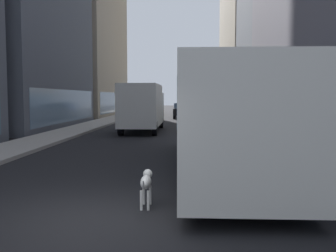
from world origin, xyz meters
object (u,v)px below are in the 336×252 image
object	(u,v)px
transit_bus	(223,113)
car_white_van	(142,111)
car_yellow_taxi	(202,116)
car_blue_hatchback	(183,107)
box_truck	(143,106)
dalmatian_dog	(146,182)
car_black_suv	(182,110)

from	to	relation	value
transit_bus	car_white_van	distance (m)	26.73
car_yellow_taxi	car_blue_hatchback	distance (m)	25.86
transit_bus	car_blue_hatchback	bearing A→B (deg)	92.15
box_truck	car_yellow_taxi	bearing A→B (deg)	43.55
car_white_van	dalmatian_dog	world-z (taller)	car_white_van
box_truck	car_black_suv	bearing A→B (deg)	81.33
car_blue_hatchback	dalmatian_dog	bearing A→B (deg)	-90.43
car_yellow_taxi	box_truck	world-z (taller)	box_truck
car_white_van	box_truck	bearing A→B (deg)	-83.09
car_yellow_taxi	dalmatian_dog	xyz separation A→B (m)	(-1.95, -20.83, -0.31)
car_black_suv	dalmatian_dog	distance (m)	32.77
box_truck	dalmatian_dog	world-z (taller)	box_truck
transit_bus	dalmatian_dog	world-z (taller)	transit_bus
dalmatian_dog	box_truck	bearing A→B (deg)	96.85
transit_bus	car_yellow_taxi	world-z (taller)	transit_bus
car_white_van	car_black_suv	size ratio (longest dim) A/B	0.98
box_truck	dalmatian_dog	xyz separation A→B (m)	(2.05, -17.03, -1.15)
box_truck	dalmatian_dog	bearing A→B (deg)	-83.15
car_yellow_taxi	car_black_suv	size ratio (longest dim) A/B	1.06
car_blue_hatchback	car_black_suv	size ratio (longest dim) A/B	1.02
car_yellow_taxi	dalmatian_dog	distance (m)	20.93
transit_bus	car_blue_hatchback	distance (m)	42.58
car_white_van	car_blue_hatchback	distance (m)	16.90
transit_bus	car_blue_hatchback	size ratio (longest dim) A/B	2.55
transit_bus	dalmatian_dog	size ratio (longest dim) A/B	11.98
box_truck	dalmatian_dog	distance (m)	17.19
transit_bus	car_white_van	size ratio (longest dim) A/B	2.66
car_white_van	dalmatian_dog	bearing A→B (deg)	-83.12
transit_bus	car_blue_hatchback	world-z (taller)	transit_bus
car_white_van	box_truck	world-z (taller)	box_truck
dalmatian_dog	car_blue_hatchback	bearing A→B (deg)	89.57
car_blue_hatchback	box_truck	world-z (taller)	box_truck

